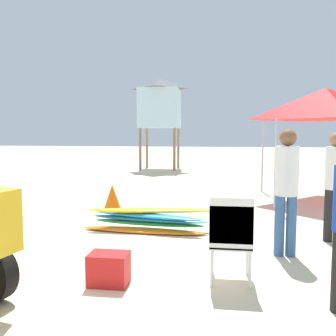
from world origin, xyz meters
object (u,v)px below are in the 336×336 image
object	(u,v)px
stacked_plastic_chairs	(231,232)
lifeguard_near_center	(287,183)
lifeguard_near_left	(335,179)
popup_canopy	(325,104)
lifeguard_tower	(160,103)
traffic_cone_near	(112,197)
surfboard_pile	(147,220)
cooler_box	(109,269)

from	to	relation	value
stacked_plastic_chairs	lifeguard_near_center	size ratio (longest dim) A/B	0.57
lifeguard_near_left	popup_canopy	bearing A→B (deg)	78.55
lifeguard_tower	traffic_cone_near	distance (m)	9.75
surfboard_pile	lifeguard_tower	bearing A→B (deg)	98.11
lifeguard_near_left	popup_canopy	world-z (taller)	popup_canopy
stacked_plastic_chairs	cooler_box	xyz separation A→B (m)	(-1.37, -0.21, -0.42)
lifeguard_near_center	cooler_box	world-z (taller)	lifeguard_near_center
lifeguard_tower	surfboard_pile	bearing A→B (deg)	-81.89
lifeguard_near_center	lifeguard_tower	world-z (taller)	lifeguard_tower
popup_canopy	lifeguard_tower	size ratio (longest dim) A/B	0.68
surfboard_pile	popup_canopy	size ratio (longest dim) A/B	0.83
lifeguard_tower	lifeguard_near_center	bearing A→B (deg)	-72.84
lifeguard_tower	cooler_box	xyz separation A→B (m)	(1.61, -13.51, -2.87)
surfboard_pile	lifeguard_tower	distance (m)	11.61
traffic_cone_near	cooler_box	world-z (taller)	traffic_cone_near
lifeguard_near_left	cooler_box	size ratio (longest dim) A/B	3.91
lifeguard_tower	popup_canopy	bearing A→B (deg)	-54.87
popup_canopy	lifeguard_near_left	bearing A→B (deg)	-101.45
lifeguard_near_center	popup_canopy	bearing A→B (deg)	70.27
lifeguard_near_center	stacked_plastic_chairs	bearing A→B (deg)	-125.20
surfboard_pile	lifeguard_tower	xyz separation A→B (m)	(-1.59, 11.14, 2.86)
stacked_plastic_chairs	cooler_box	world-z (taller)	stacked_plastic_chairs
stacked_plastic_chairs	lifeguard_near_left	world-z (taller)	lifeguard_near_left
surfboard_pile	cooler_box	xyz separation A→B (m)	(0.02, -2.37, -0.01)
lifeguard_near_left	lifeguard_tower	size ratio (longest dim) A/B	0.41
traffic_cone_near	cooler_box	bearing A→B (deg)	-74.15
lifeguard_near_center	cooler_box	xyz separation A→B (m)	(-2.15, -1.32, -0.85)
lifeguard_near_center	cooler_box	size ratio (longest dim) A/B	4.00
lifeguard_tower	cooler_box	world-z (taller)	lifeguard_tower
popup_canopy	traffic_cone_near	size ratio (longest dim) A/B	5.12
popup_canopy	cooler_box	world-z (taller)	popup_canopy
lifeguard_tower	traffic_cone_near	xyz separation A→B (m)	(0.43, -9.34, -2.78)
stacked_plastic_chairs	popup_canopy	xyz separation A→B (m)	(2.41, 5.64, 1.82)
surfboard_pile	lifeguard_near_center	distance (m)	2.56
lifeguard_near_center	lifeguard_tower	size ratio (longest dim) A/B	0.43
surfboard_pile	traffic_cone_near	bearing A→B (deg)	122.77
stacked_plastic_chairs	cooler_box	size ratio (longest dim) A/B	2.30
lifeguard_near_left	lifeguard_near_center	size ratio (longest dim) A/B	0.98
popup_canopy	cooler_box	xyz separation A→B (m)	(-3.78, -5.85, -2.24)
surfboard_pile	stacked_plastic_chairs	bearing A→B (deg)	-57.07
stacked_plastic_chairs	lifeguard_tower	size ratio (longest dim) A/B	0.24
stacked_plastic_chairs	popup_canopy	distance (m)	6.39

